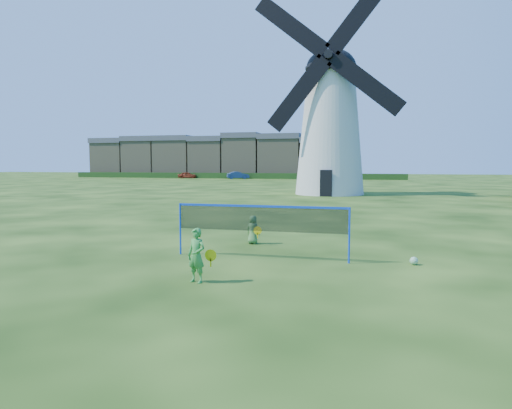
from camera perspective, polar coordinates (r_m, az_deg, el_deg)
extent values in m
plane|color=black|center=(13.59, -1.35, -6.48)|extent=(220.00, 220.00, 0.00)
ellipsoid|color=black|center=(41.82, 9.36, 16.49)|extent=(4.32, 4.32, 3.24)
cylinder|color=black|center=(41.82, 9.36, 16.49)|extent=(4.48, 4.48, 0.18)
cube|color=black|center=(38.09, 8.74, 2.64)|extent=(1.00, 0.12, 2.20)
cube|color=black|center=(38.73, 8.91, 8.45)|extent=(0.70, 0.12, 0.90)
cube|color=black|center=(39.52, 9.05, 13.05)|extent=(0.60, 0.12, 0.80)
cylinder|color=black|center=(39.90, 9.09, 17.93)|extent=(0.70, 1.20, 0.70)
cylinder|color=black|center=(44.44, 9.69, 16.99)|extent=(2.20, 0.12, 2.20)
cylinder|color=black|center=(43.95, 9.63, 17.13)|extent=(0.14, 1.80, 0.14)
cube|color=black|center=(40.29, 12.83, 22.24)|extent=(5.45, 0.10, 6.35)
cube|color=black|center=(40.67, 4.51, 21.26)|extent=(6.35, 0.10, 5.45)
cube|color=black|center=(39.40, 5.37, 13.62)|extent=(5.45, 0.10, 6.35)
cube|color=black|center=(39.00, 13.61, 14.52)|extent=(6.35, 0.10, 5.45)
cylinder|color=blue|center=(13.94, -9.44, -3.02)|extent=(0.05, 0.05, 1.55)
cylinder|color=blue|center=(12.77, 11.58, -3.81)|extent=(0.05, 0.05, 1.55)
cube|color=black|center=(13.08, 0.60, -1.83)|extent=(5.00, 0.02, 0.70)
cube|color=blue|center=(13.04, 0.60, -0.21)|extent=(5.00, 0.02, 0.06)
imported|color=green|center=(10.63, -7.45, -6.33)|extent=(0.53, 0.42, 1.26)
cylinder|color=yellow|center=(10.70, -5.69, -6.33)|extent=(0.28, 0.02, 0.28)
cube|color=yellow|center=(10.73, -5.68, -7.22)|extent=(0.03, 0.02, 0.20)
imported|color=#4E8540|center=(15.56, -0.38, -3.16)|extent=(0.53, 0.41, 0.97)
cylinder|color=yellow|center=(15.30, 0.21, -3.27)|extent=(0.28, 0.02, 0.28)
cube|color=yellow|center=(15.32, 0.21, -3.90)|extent=(0.03, 0.02, 0.20)
sphere|color=green|center=(13.16, 19.13, -6.66)|extent=(0.22, 0.22, 0.22)
cube|color=gray|center=(99.62, -17.18, 5.32)|extent=(6.74, 8.00, 6.77)
cube|color=#4C4C54|center=(99.72, -17.24, 7.55)|extent=(7.04, 8.40, 1.00)
cube|color=gray|center=(96.18, -13.67, 5.50)|extent=(6.47, 8.00, 7.07)
cube|color=#4C4C54|center=(96.30, -13.72, 7.90)|extent=(6.77, 8.40, 1.00)
cube|color=gray|center=(93.05, -9.80, 5.59)|extent=(7.10, 8.00, 7.08)
cube|color=#4C4C54|center=(93.17, -9.84, 8.08)|extent=(7.40, 8.40, 1.00)
cube|color=gray|center=(90.36, -5.67, 5.59)|extent=(6.50, 8.00, 6.86)
cube|color=#4C4C54|center=(90.47, -5.70, 8.07)|extent=(6.80, 8.40, 1.00)
cube|color=gray|center=(88.23, -1.48, 5.80)|extent=(6.58, 8.00, 7.39)
cube|color=#4C4C54|center=(88.38, -1.49, 8.52)|extent=(6.88, 8.40, 1.00)
cube|color=gray|center=(86.49, 3.24, 5.71)|extent=(7.55, 8.00, 7.13)
cube|color=#4C4C54|center=(86.62, 3.25, 8.40)|extent=(7.85, 8.40, 1.00)
cube|color=gray|center=(85.33, 8.20, 5.42)|extent=(6.84, 8.00, 6.36)
cube|color=#4C4C54|center=(85.43, 8.23, 7.89)|extent=(7.14, 8.40, 1.00)
cube|color=#193814|center=(82.90, -3.49, 3.62)|extent=(62.00, 0.80, 1.00)
imported|color=maroon|center=(84.59, -8.58, 3.65)|extent=(3.57, 2.03, 1.14)
imported|color=navy|center=(80.28, -2.27, 3.67)|extent=(4.10, 2.86, 1.28)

